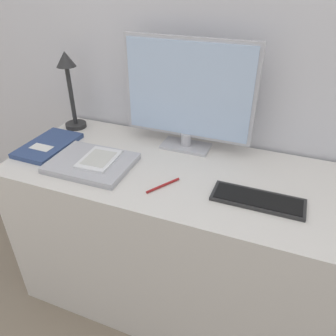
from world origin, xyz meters
name	(u,v)px	position (x,y,z in m)	size (l,w,h in m)	color
wall_back	(222,25)	(0.00, 0.58, 1.20)	(3.60, 0.05, 2.40)	silver
desk	(188,242)	(0.00, 0.25, 0.36)	(1.45, 0.57, 0.72)	silver
monitor	(188,95)	(-0.09, 0.44, 0.96)	(0.53, 0.11, 0.45)	#B7B7BC
keyboard	(258,200)	(0.26, 0.17, 0.73)	(0.30, 0.11, 0.01)	#282828
laptop	(92,163)	(-0.38, 0.16, 0.74)	(0.31, 0.25, 0.02)	#A3A3A8
ereader	(99,159)	(-0.35, 0.17, 0.75)	(0.14, 0.18, 0.01)	white
desk_lamp	(69,82)	(-0.65, 0.44, 0.95)	(0.10, 0.10, 0.36)	#282828
notebook	(48,145)	(-0.64, 0.22, 0.73)	(0.17, 0.28, 0.02)	#334775
pen	(163,185)	(-0.06, 0.13, 0.73)	(0.08, 0.12, 0.01)	maroon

